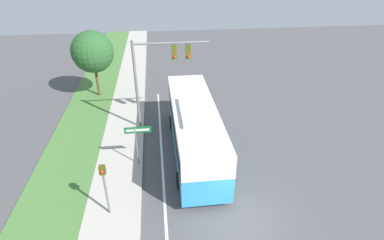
# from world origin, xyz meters

# --- Properties ---
(ground_plane) EXTENTS (80.00, 80.00, 0.00)m
(ground_plane) POSITION_xyz_m (0.00, 0.00, 0.00)
(ground_plane) COLOR #4C4C4F
(sidewalk) EXTENTS (2.80, 80.00, 0.12)m
(sidewalk) POSITION_xyz_m (-6.20, 0.00, 0.06)
(sidewalk) COLOR #ADA89E
(sidewalk) RESTS_ON ground_plane
(grass_verge) EXTENTS (3.60, 80.00, 0.10)m
(grass_verge) POSITION_xyz_m (-9.40, 0.00, 0.05)
(grass_verge) COLOR #477538
(grass_verge) RESTS_ON ground_plane
(lane_divider_near) EXTENTS (0.14, 30.00, 0.01)m
(lane_divider_near) POSITION_xyz_m (-3.60, 0.00, 0.00)
(lane_divider_near) COLOR silver
(lane_divider_near) RESTS_ON ground_plane
(bus) EXTENTS (2.77, 10.44, 3.52)m
(bus) POSITION_xyz_m (-1.48, 5.66, 1.94)
(bus) COLOR #3393D1
(bus) RESTS_ON ground_plane
(signal_gantry) EXTENTS (5.11, 0.41, 6.48)m
(signal_gantry) POSITION_xyz_m (-3.56, 9.15, 4.56)
(signal_gantry) COLOR slate
(signal_gantry) RESTS_ON ground_plane
(pedestrian_signal) EXTENTS (0.28, 0.34, 3.01)m
(pedestrian_signal) POSITION_xyz_m (-6.32, 0.87, 2.05)
(pedestrian_signal) COLOR slate
(pedestrian_signal) RESTS_ON ground_plane
(street_sign) EXTENTS (1.54, 0.08, 2.75)m
(street_sign) POSITION_xyz_m (-4.95, 4.68, 1.97)
(street_sign) COLOR slate
(street_sign) RESTS_ON ground_plane
(roadside_tree) EXTENTS (3.52, 3.52, 5.72)m
(roadside_tree) POSITION_xyz_m (-8.86, 15.30, 4.05)
(roadside_tree) COLOR brown
(roadside_tree) RESTS_ON grass_verge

